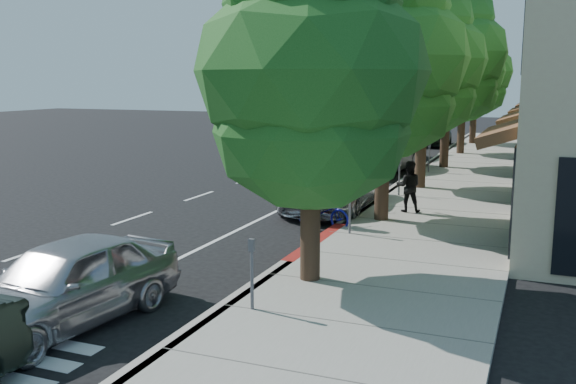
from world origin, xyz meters
The scene contains 18 objects.
ground centered at (0.00, 0.00, 0.00)m, with size 120.00×120.00×0.00m, color black.
sidewalk centered at (2.30, 8.00, 0.07)m, with size 4.60×56.00×0.15m, color gray.
curb centered at (0.00, 8.00, 0.07)m, with size 0.30×56.00×0.15m, color #9E998E.
curb_red_segment centered at (0.00, 1.00, 0.07)m, with size 0.32×4.00×0.15m, color maroon.
street_tree_0 centered at (0.90, -2.00, 4.17)m, with size 4.55×4.55×6.88m.
street_tree_1 centered at (0.90, 4.00, 4.59)m, with size 4.67×4.67×7.47m.
street_tree_2 centered at (0.90, 10.00, 4.69)m, with size 4.56×4.56×7.58m.
street_tree_3 centered at (0.90, 16.00, 5.13)m, with size 5.25×5.25×8.36m.
street_tree_4 centered at (0.90, 22.00, 4.42)m, with size 4.41×4.41×7.18m.
street_tree_5 centered at (0.90, 28.00, 4.47)m, with size 4.58×4.58×7.28m.
cyclist centered at (-0.70, 2.78, 0.98)m, with size 0.72×0.47×1.96m, color silver.
bicycle centered at (-0.54, 3.00, 0.47)m, with size 0.62×1.78×0.93m, color #151691.
silver_suv centered at (-1.10, 5.50, 0.73)m, with size 2.41×5.23×1.45m, color #BBBCC1.
dark_sedan centered at (-1.39, 14.03, 0.86)m, with size 1.82×5.22×1.72m, color black.
white_pickup centered at (-1.96, 18.33, 0.84)m, with size 2.35×5.78×1.68m, color white.
dark_suv_far centered at (-1.24, 26.96, 0.78)m, with size 1.83×4.56×1.55m, color black.
near_car_a centered at (-2.20, -5.50, 0.75)m, with size 1.76×4.39×1.49m, color #B6B6BB.
pedestrian centered at (1.40, 5.35, 0.92)m, with size 0.75×0.59×1.55m, color black.
Camera 1 is at (5.11, -13.69, 4.11)m, focal length 40.00 mm.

